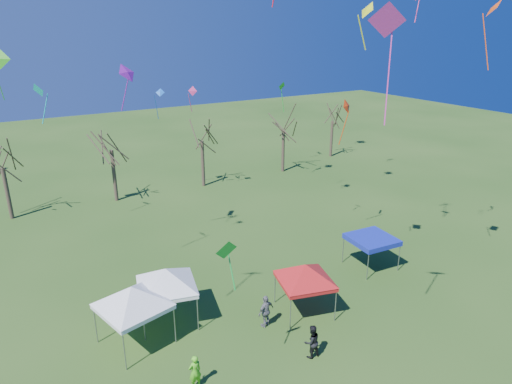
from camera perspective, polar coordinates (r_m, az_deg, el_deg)
ground at (r=23.72m, az=5.33°, el=-18.28°), size 140.00×140.00×0.00m
tree_2 at (r=41.07m, az=-17.87°, el=7.24°), size 3.71×3.71×8.18m
tree_3 at (r=43.43m, az=-6.86°, el=8.41°), size 3.59×3.59×7.91m
tree_4 at (r=47.90m, az=3.50°, el=9.56°), size 3.58×3.58×7.89m
tree_5 at (r=54.60m, az=9.63°, el=10.25°), size 3.39×3.39×7.46m
tent_white_west at (r=22.76m, az=-15.30°, el=-11.81°), size 3.99×3.99×3.63m
tent_white_mid at (r=24.03m, az=-11.25°, el=-9.81°), size 3.92×3.92×3.56m
tent_red at (r=24.48m, az=6.20°, el=-9.39°), size 3.66×3.66×3.34m
tent_blue at (r=30.02m, az=14.28°, el=-5.80°), size 2.87×2.87×2.09m
person_green at (r=21.07m, az=-7.65°, el=-21.35°), size 0.60×0.41×1.59m
person_grey at (r=24.21m, az=1.25°, el=-14.66°), size 1.12×0.69×1.78m
person_dark at (r=22.50m, az=6.98°, el=-18.06°), size 0.86×0.70×1.68m
kite_1 at (r=17.76m, az=-3.77°, el=-7.26°), size 1.03×0.56×2.26m
kite_0 at (r=25.60m, az=27.50°, el=19.62°), size 1.16×1.19×3.31m
kite_27 at (r=23.94m, az=13.67°, el=21.18°), size 0.74×1.02×2.27m
kite_19 at (r=39.62m, az=-7.96°, el=12.32°), size 0.76×0.79×2.25m
kite_13 at (r=34.74m, az=-25.50°, el=11.39°), size 1.03×1.20×2.71m
kite_5 at (r=17.17m, az=16.04°, el=19.82°), size 1.38×1.32×4.20m
kite_12 at (r=42.56m, az=3.23°, el=13.01°), size 1.00×0.72×2.83m
kite_17 at (r=30.63m, az=11.28°, el=10.36°), size 1.05×0.77×3.02m
kite_2 at (r=36.64m, az=-29.39°, el=14.23°), size 1.50×1.13×3.49m
kite_22 at (r=40.60m, az=-11.94°, el=11.94°), size 1.05×1.01×2.70m
kite_11 at (r=29.25m, az=-15.83°, el=14.14°), size 1.57×1.43×2.83m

